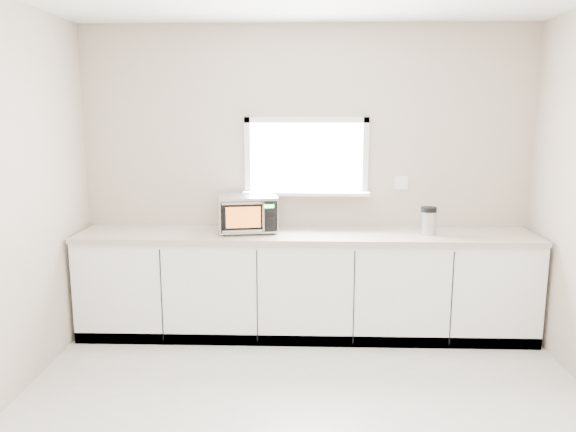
{
  "coord_description": "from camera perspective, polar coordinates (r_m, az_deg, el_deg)",
  "views": [
    {
      "loc": [
        0.0,
        -3.03,
        1.96
      ],
      "look_at": [
        -0.15,
        1.55,
        1.09
      ],
      "focal_mm": 35.0,
      "sensor_mm": 36.0,
      "label": 1
    }
  ],
  "objects": [
    {
      "name": "cabinets",
      "position": [
        4.97,
        1.79,
        -7.1
      ],
      "size": [
        3.92,
        0.6,
        0.88
      ],
      "primitive_type": "cube",
      "color": "white",
      "rests_on": "ground"
    },
    {
      "name": "countertop",
      "position": [
        4.84,
        1.82,
        -1.94
      ],
      "size": [
        3.92,
        0.64,
        0.04
      ],
      "primitive_type": "cube",
      "color": "#BDAC9C",
      "rests_on": "cabinets"
    },
    {
      "name": "cutting_board",
      "position": [
        5.08,
        -3.84,
        0.53
      ],
      "size": [
        0.29,
        0.07,
        0.29
      ],
      "primitive_type": "cylinder",
      "rotation": [
        1.4,
        0.0,
        0.0
      ],
      "color": "#9F783D",
      "rests_on": "countertop"
    },
    {
      "name": "microwave",
      "position": [
        4.86,
        -4.16,
        0.34
      ],
      "size": [
        0.55,
        0.47,
        0.32
      ],
      "rotation": [
        0.0,
        0.0,
        0.19
      ],
      "color": "black",
      "rests_on": "countertop"
    },
    {
      "name": "knife_block",
      "position": [
        4.88,
        -4.61,
        -0.09
      ],
      "size": [
        0.11,
        0.21,
        0.3
      ],
      "rotation": [
        0.0,
        0.0,
        -0.07
      ],
      "color": "#3F2616",
      "rests_on": "countertop"
    },
    {
      "name": "coffee_grinder",
      "position": [
        4.91,
        14.06,
        -0.44
      ],
      "size": [
        0.15,
        0.15,
        0.24
      ],
      "rotation": [
        0.0,
        0.0,
        -0.14
      ],
      "color": "#B7BABF",
      "rests_on": "countertop"
    },
    {
      "name": "back_wall",
      "position": [
        5.06,
        1.86,
        3.94
      ],
      "size": [
        4.0,
        0.17,
        2.7
      ],
      "color": "#B5A490",
      "rests_on": "ground"
    }
  ]
}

